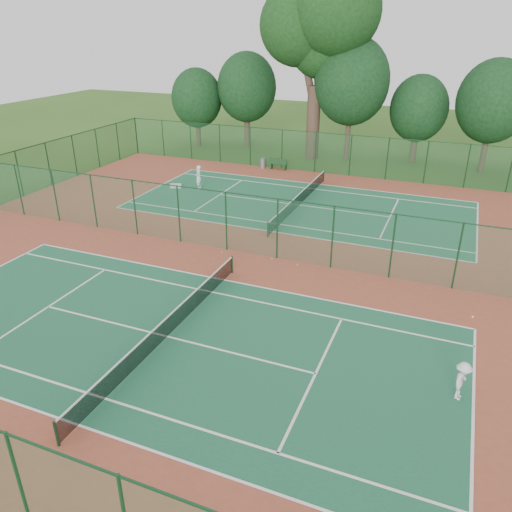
# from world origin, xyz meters

# --- Properties ---
(ground) EXTENTS (120.00, 120.00, 0.00)m
(ground) POSITION_xyz_m (0.00, 0.00, 0.00)
(ground) COLOR #31581B
(ground) RESTS_ON ground
(red_pad) EXTENTS (40.00, 36.00, 0.01)m
(red_pad) POSITION_xyz_m (0.00, 0.00, 0.01)
(red_pad) COLOR brown
(red_pad) RESTS_ON ground
(court_near) EXTENTS (23.77, 10.97, 0.01)m
(court_near) POSITION_xyz_m (0.00, -9.00, 0.01)
(court_near) COLOR #1D5C3D
(court_near) RESTS_ON red_pad
(court_far) EXTENTS (23.77, 10.97, 0.01)m
(court_far) POSITION_xyz_m (0.00, 9.00, 0.01)
(court_far) COLOR #1E613E
(court_far) RESTS_ON red_pad
(fence_north) EXTENTS (40.00, 0.09, 3.50)m
(fence_north) POSITION_xyz_m (0.00, 18.00, 1.76)
(fence_north) COLOR #194B28
(fence_north) RESTS_ON ground
(fence_divider) EXTENTS (40.00, 0.09, 3.50)m
(fence_divider) POSITION_xyz_m (0.00, 0.00, 1.76)
(fence_divider) COLOR #1A5031
(fence_divider) RESTS_ON ground
(tennis_net_near) EXTENTS (0.10, 12.90, 0.97)m
(tennis_net_near) POSITION_xyz_m (0.00, -9.00, 0.54)
(tennis_net_near) COLOR #13341F
(tennis_net_near) RESTS_ON ground
(tennis_net_far) EXTENTS (0.10, 12.90, 0.97)m
(tennis_net_far) POSITION_xyz_m (0.00, 9.00, 0.54)
(tennis_net_far) COLOR #14381E
(tennis_net_far) RESTS_ON ground
(player_near) EXTENTS (0.73, 1.04, 1.47)m
(player_near) POSITION_xyz_m (11.38, -8.38, 0.75)
(player_near) COLOR silver
(player_near) RESTS_ON court_near
(player_far) EXTENTS (0.50, 0.71, 1.87)m
(player_far) POSITION_xyz_m (-8.57, 9.68, 0.95)
(player_far) COLOR white
(player_far) RESTS_ON court_far
(trash_bin) EXTENTS (0.54, 0.54, 0.90)m
(trash_bin) POSITION_xyz_m (-6.20, 17.40, 0.46)
(trash_bin) COLOR gray
(trash_bin) RESTS_ON red_pad
(bench) EXTENTS (1.65, 0.49, 1.01)m
(bench) POSITION_xyz_m (-4.77, 17.52, 0.53)
(bench) COLOR #123617
(bench) RESTS_ON red_pad
(kit_bag) EXTENTS (0.93, 0.61, 0.33)m
(kit_bag) POSITION_xyz_m (-10.41, 9.22, 0.17)
(kit_bag) COLOR silver
(kit_bag) RESTS_ON red_pad
(stray_ball_a) EXTENTS (0.07, 0.07, 0.07)m
(stray_ball_a) POSITION_xyz_m (1.35, -0.25, 0.04)
(stray_ball_a) COLOR #B8D130
(stray_ball_a) RESTS_ON red_pad
(stray_ball_b) EXTENTS (0.07, 0.07, 0.07)m
(stray_ball_b) POSITION_xyz_m (2.91, -0.49, 0.05)
(stray_ball_b) COLOR #C2DC33
(stray_ball_b) RESTS_ON red_pad
(stray_ball_c) EXTENTS (0.07, 0.07, 0.07)m
(stray_ball_c) POSITION_xyz_m (-1.62, -0.51, 0.05)
(stray_ball_c) COLOR #D3E334
(stray_ball_c) RESTS_ON red_pad
(big_tree) EXTENTS (10.87, 7.96, 16.70)m
(big_tree) POSITION_xyz_m (-3.10, 22.94, 11.83)
(big_tree) COLOR #3D2921
(big_tree) RESTS_ON ground
(evergreen_row) EXTENTS (39.00, 5.00, 12.00)m
(evergreen_row) POSITION_xyz_m (0.50, 24.25, 0.00)
(evergreen_row) COLOR black
(evergreen_row) RESTS_ON ground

